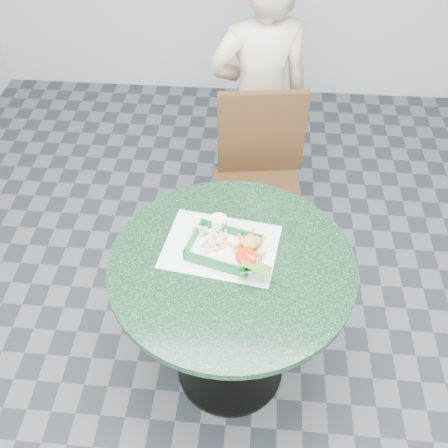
# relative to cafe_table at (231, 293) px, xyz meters

# --- Properties ---
(floor) EXTENTS (4.00, 5.00, 0.02)m
(floor) POSITION_rel_cafe_table_xyz_m (0.00, 0.00, -0.58)
(floor) COLOR #303335
(floor) RESTS_ON ground
(cafe_table) EXTENTS (0.92, 0.92, 0.75)m
(cafe_table) POSITION_rel_cafe_table_xyz_m (0.00, 0.00, 0.00)
(cafe_table) COLOR black
(cafe_table) RESTS_ON floor
(dining_chair) EXTENTS (0.44, 0.44, 0.93)m
(dining_chair) POSITION_rel_cafe_table_xyz_m (0.08, 0.81, -0.05)
(dining_chair) COLOR #543427
(dining_chair) RESTS_ON floor
(diner_person) EXTENTS (0.61, 0.49, 1.47)m
(diner_person) POSITION_rel_cafe_table_xyz_m (0.06, 1.13, 0.15)
(diner_person) COLOR tan
(diner_person) RESTS_ON floor
(placemat) EXTENTS (0.46, 0.37, 0.00)m
(placemat) POSITION_rel_cafe_table_xyz_m (-0.05, 0.07, 0.17)
(placemat) COLOR silver
(placemat) RESTS_ON cafe_table
(food_basket) EXTENTS (0.25, 0.18, 0.05)m
(food_basket) POSITION_rel_cafe_table_xyz_m (-0.03, 0.04, 0.19)
(food_basket) COLOR #165F2C
(food_basket) RESTS_ON placemat
(crab_sandwich) EXTENTS (0.12, 0.12, 0.07)m
(crab_sandwich) POSITION_rel_cafe_table_xyz_m (0.06, 0.08, 0.22)
(crab_sandwich) COLOR #EDB962
(crab_sandwich) RESTS_ON food_basket
(fries_pile) EXTENTS (0.12, 0.13, 0.04)m
(fries_pile) POSITION_rel_cafe_table_xyz_m (-0.08, 0.08, 0.21)
(fries_pile) COLOR #E9C887
(fries_pile) RESTS_ON food_basket
(sauce_ramekin) EXTENTS (0.06, 0.06, 0.04)m
(sauce_ramekin) POSITION_rel_cafe_table_xyz_m (-0.09, 0.15, 0.22)
(sauce_ramekin) COLOR white
(sauce_ramekin) RESTS_ON food_basket
(garnish_cup) EXTENTS (0.13, 0.13, 0.05)m
(garnish_cup) POSITION_rel_cafe_table_xyz_m (0.08, -0.00, 0.21)
(garnish_cup) COLOR white
(garnish_cup) RESTS_ON food_basket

